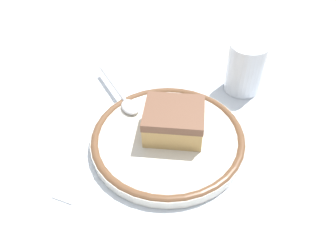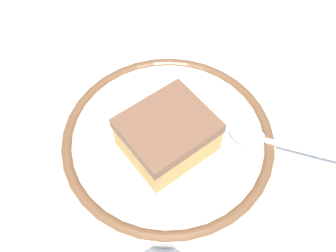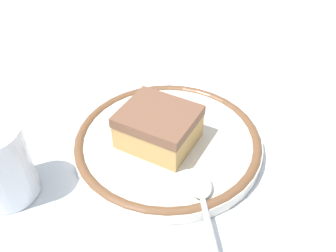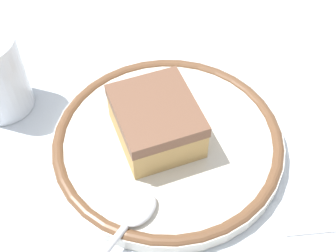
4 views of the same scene
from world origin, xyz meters
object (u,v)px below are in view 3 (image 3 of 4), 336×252
object	(u,v)px
spoon	(204,202)
napkin	(233,66)
cake_slice	(159,127)
sugar_packet	(283,133)
cup	(2,168)
plate	(168,142)

from	to	relation	value
spoon	napkin	world-z (taller)	spoon
cake_slice	spoon	size ratio (longest dim) A/B	0.75
napkin	sugar_packet	xyz separation A→B (m)	(0.11, 0.13, 0.00)
cup	napkin	size ratio (longest dim) A/B	0.75
plate	napkin	world-z (taller)	plate
napkin	sugar_packet	bearing A→B (deg)	47.96
plate	cup	world-z (taller)	cup
sugar_packet	plate	bearing A→B (deg)	-47.07
plate	spoon	world-z (taller)	spoon
spoon	sugar_packet	world-z (taller)	spoon
cup	napkin	xyz separation A→B (m)	(-0.37, 0.08, -0.04)
spoon	cup	distance (m)	0.21
spoon	cup	world-z (taller)	cup
plate	napkin	size ratio (longest dim) A/B	1.94
sugar_packet	cake_slice	bearing A→B (deg)	-46.16
spoon	sugar_packet	size ratio (longest dim) A/B	2.45
cake_slice	napkin	distance (m)	0.23
napkin	plate	bearing A→B (deg)	4.77
cup	napkin	world-z (taller)	cup
cup	sugar_packet	distance (m)	0.33
cake_slice	cup	size ratio (longest dim) A/B	1.04
plate	sugar_packet	size ratio (longest dim) A/B	4.55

